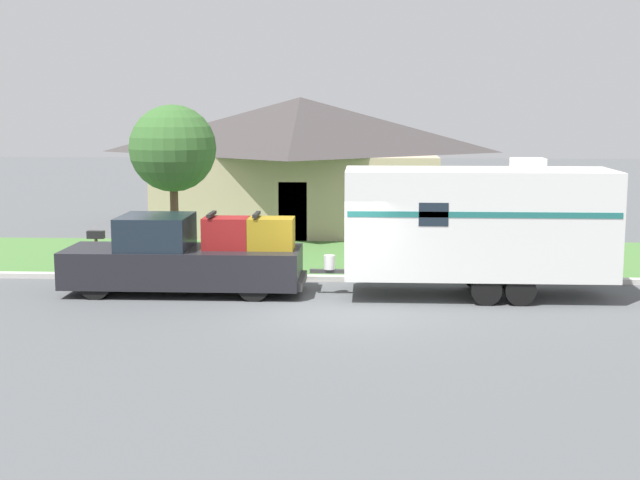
{
  "coord_description": "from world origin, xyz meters",
  "views": [
    {
      "loc": [
        0.8,
        -20.18,
        4.8
      ],
      "look_at": [
        -0.37,
        1.97,
        1.4
      ],
      "focal_mm": 50.0,
      "sensor_mm": 36.0,
      "label": 1
    }
  ],
  "objects": [
    {
      "name": "lawn_strip",
      "position": [
        0.0,
        7.4,
        0.01
      ],
      "size": [
        80.0,
        7.0,
        0.03
      ],
      "color": "#477538",
      "rests_on": "ground_plane"
    },
    {
      "name": "ground_plane",
      "position": [
        0.0,
        0.0,
        0.0
      ],
      "size": [
        120.0,
        120.0,
        0.0
      ],
      "primitive_type": "plane",
      "color": "#515456"
    },
    {
      "name": "pickup_truck",
      "position": [
        -3.82,
        1.97,
        0.91
      ],
      "size": [
        6.1,
        2.02,
        2.08
      ],
      "color": "black",
      "rests_on": "ground_plane"
    },
    {
      "name": "mailbox",
      "position": [
        -6.87,
        4.41,
        0.95
      ],
      "size": [
        0.48,
        0.2,
        1.24
      ],
      "color": "brown",
      "rests_on": "ground_plane"
    },
    {
      "name": "curb_strip",
      "position": [
        0.0,
        3.75,
        0.07
      ],
      "size": [
        80.0,
        0.3,
        0.14
      ],
      "color": "beige",
      "rests_on": "ground_plane"
    },
    {
      "name": "tree_in_yard",
      "position": [
        -4.83,
        5.45,
        3.5
      ],
      "size": [
        2.53,
        2.53,
        4.79
      ],
      "color": "brown",
      "rests_on": "ground_plane"
    },
    {
      "name": "travel_trailer",
      "position": [
        3.58,
        1.97,
        1.86
      ],
      "size": [
        7.5,
        2.32,
        3.48
      ],
      "color": "black",
      "rests_on": "ground_plane"
    },
    {
      "name": "house_across_street",
      "position": [
        -1.79,
        14.47,
        2.62
      ],
      "size": [
        11.07,
        8.19,
        5.06
      ],
      "color": "tan",
      "rests_on": "ground_plane"
    }
  ]
}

